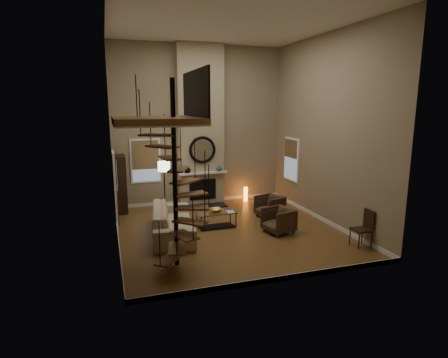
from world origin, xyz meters
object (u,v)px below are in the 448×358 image
object	(u,v)px
floor_lamp	(164,171)
side_chair	(364,226)
armchair_far	(281,220)
hutch	(120,184)
accent_lamp	(246,194)
armchair_near	(271,206)
coffee_table	(216,218)
sofa	(172,221)

from	to	relation	value
floor_lamp	side_chair	size ratio (longest dim) A/B	1.85
armchair_far	side_chair	xyz separation A→B (m)	(1.51, -1.58, 0.17)
hutch	accent_lamp	size ratio (longest dim) A/B	3.54
armchair_near	floor_lamp	size ratio (longest dim) A/B	0.44
accent_lamp	side_chair	bearing A→B (deg)	-76.54
accent_lamp	hutch	bearing A→B (deg)	-179.26
coffee_table	accent_lamp	bearing A→B (deg)	53.47
armchair_far	coffee_table	xyz separation A→B (m)	(-1.57, 0.95, -0.07)
hutch	armchair_far	distance (m)	5.38
accent_lamp	armchair_near	bearing A→B (deg)	-88.03
hutch	sofa	xyz separation A→B (m)	(1.22, -2.72, -0.55)
armchair_near	coffee_table	distance (m)	2.00
coffee_table	sofa	bearing A→B (deg)	-169.33
armchair_far	side_chair	bearing A→B (deg)	30.36
armchair_near	armchair_far	bearing A→B (deg)	-32.42
floor_lamp	side_chair	bearing A→B (deg)	-45.77
armchair_far	side_chair	size ratio (longest dim) A/B	0.82
coffee_table	accent_lamp	size ratio (longest dim) A/B	2.20
coffee_table	accent_lamp	world-z (taller)	accent_lamp
floor_lamp	side_chair	distance (m)	6.18
sofa	floor_lamp	world-z (taller)	floor_lamp
floor_lamp	accent_lamp	bearing A→B (deg)	12.33
coffee_table	side_chair	distance (m)	3.99
hutch	coffee_table	bearing A→B (deg)	-44.17
floor_lamp	hutch	bearing A→B (deg)	155.70
sofa	side_chair	xyz separation A→B (m)	(4.40, -2.28, 0.13)
hutch	armchair_far	xyz separation A→B (m)	(4.11, -3.41, -0.60)
coffee_table	accent_lamp	distance (m)	3.14
floor_lamp	side_chair	world-z (taller)	floor_lamp
armchair_far	coffee_table	distance (m)	1.84
armchair_near	sofa	bearing A→B (deg)	-95.45
hutch	side_chair	distance (m)	7.53
sofa	armchair_far	world-z (taller)	sofa
armchair_near	hutch	bearing A→B (deg)	-131.82
side_chair	coffee_table	bearing A→B (deg)	140.65
coffee_table	floor_lamp	world-z (taller)	floor_lamp
side_chair	hutch	bearing A→B (deg)	138.38
hutch	coffee_table	distance (m)	3.60
coffee_table	side_chair	world-z (taller)	side_chair
hutch	sofa	bearing A→B (deg)	-65.73
accent_lamp	side_chair	size ratio (longest dim) A/B	0.57
floor_lamp	accent_lamp	distance (m)	3.34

